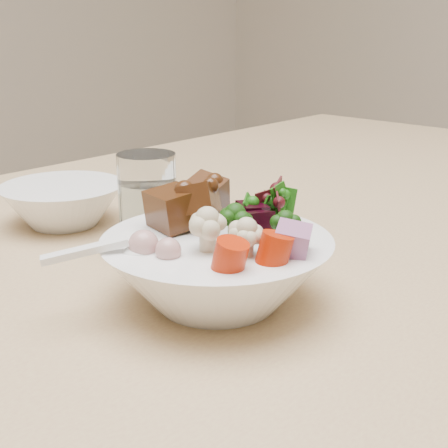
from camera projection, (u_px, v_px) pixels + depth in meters
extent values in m
cube|color=tan|center=(256.00, 244.00, 0.74)|extent=(1.78, 1.20, 0.04)
cylinder|color=tan|center=(323.00, 277.00, 1.63)|extent=(0.06, 0.06, 0.73)
cylinder|color=tan|center=(62.00, 448.00, 1.21)|extent=(0.03, 0.03, 0.42)
sphere|color=black|center=(235.00, 229.00, 0.52)|extent=(0.03, 0.03, 0.03)
sphere|color=beige|center=(208.00, 236.00, 0.50)|extent=(0.04, 0.04, 0.04)
cube|color=black|center=(252.00, 217.00, 0.56)|extent=(0.03, 0.03, 0.02)
cube|color=#965A88|center=(292.00, 243.00, 0.49)|extent=(0.04, 0.04, 0.03)
cylinder|color=red|center=(230.00, 258.00, 0.46)|extent=(0.03, 0.03, 0.03)
sphere|color=tan|center=(168.00, 250.00, 0.49)|extent=(0.02, 0.02, 0.02)
ellipsoid|color=white|center=(144.00, 251.00, 0.50)|extent=(0.04, 0.04, 0.01)
cube|color=white|center=(85.00, 251.00, 0.49)|extent=(0.07, 0.04, 0.02)
cylinder|color=silver|center=(148.00, 203.00, 0.65)|extent=(0.06, 0.06, 0.10)
cylinder|color=white|center=(148.00, 215.00, 0.65)|extent=(0.05, 0.05, 0.07)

